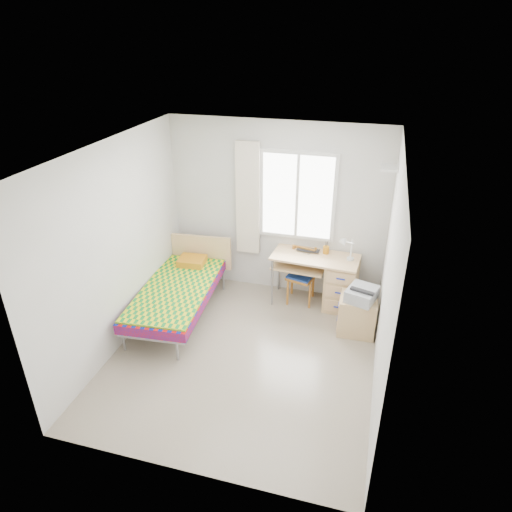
% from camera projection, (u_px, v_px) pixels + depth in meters
% --- Properties ---
extents(floor, '(3.50, 3.50, 0.00)m').
position_uv_depth(floor, '(243.00, 355.00, 5.76)').
color(floor, '#BCAD93').
rests_on(floor, ground).
extents(ceiling, '(3.50, 3.50, 0.00)m').
position_uv_depth(ceiling, '(240.00, 151.00, 4.58)').
color(ceiling, white).
rests_on(ceiling, wall_back).
extents(wall_back, '(3.20, 0.00, 3.20)m').
position_uv_depth(wall_back, '(277.00, 210.00, 6.67)').
color(wall_back, silver).
rests_on(wall_back, ground).
extents(wall_left, '(0.00, 3.50, 3.50)m').
position_uv_depth(wall_left, '(116.00, 248.00, 5.55)').
color(wall_left, silver).
rests_on(wall_left, ground).
extents(wall_right, '(0.00, 3.50, 3.50)m').
position_uv_depth(wall_right, '(387.00, 284.00, 4.79)').
color(wall_right, silver).
rests_on(wall_right, ground).
extents(window, '(1.10, 0.04, 1.30)m').
position_uv_depth(window, '(297.00, 196.00, 6.47)').
color(window, white).
rests_on(window, wall_back).
extents(curtain, '(0.35, 0.05, 1.70)m').
position_uv_depth(curtain, '(248.00, 199.00, 6.64)').
color(curtain, white).
rests_on(curtain, wall_back).
extents(floating_shelf, '(0.20, 0.32, 0.03)m').
position_uv_depth(floating_shelf, '(389.00, 168.00, 5.63)').
color(floating_shelf, white).
rests_on(floating_shelf, wall_right).
extents(bed, '(1.06, 2.03, 0.85)m').
position_uv_depth(bed, '(179.00, 289.00, 6.39)').
color(bed, '#94969C').
rests_on(bed, floor).
extents(desk, '(1.27, 0.65, 0.77)m').
position_uv_depth(desk, '(337.00, 281.00, 6.60)').
color(desk, '#DFAF75').
rests_on(desk, floor).
extents(chair, '(0.44, 0.44, 0.84)m').
position_uv_depth(chair, '(302.00, 272.00, 6.72)').
color(chair, '#9C5F1E').
rests_on(chair, floor).
extents(cabinet, '(0.50, 0.44, 0.53)m').
position_uv_depth(cabinet, '(357.00, 315.00, 6.10)').
color(cabinet, '#DCAE71').
rests_on(cabinet, floor).
extents(printer, '(0.45, 0.49, 0.17)m').
position_uv_depth(printer, '(362.00, 294.00, 5.91)').
color(printer, '#A1A4A9').
rests_on(printer, cabinet).
extents(laptop, '(0.34, 0.23, 0.03)m').
position_uv_depth(laptop, '(307.00, 252.00, 6.61)').
color(laptop, black).
rests_on(laptop, desk).
extents(pen_cup, '(0.10, 0.10, 0.11)m').
position_uv_depth(pen_cup, '(326.00, 250.00, 6.58)').
color(pen_cup, orange).
rests_on(pen_cup, desk).
extents(task_lamp, '(0.22, 0.32, 0.39)m').
position_uv_depth(task_lamp, '(347.00, 247.00, 6.22)').
color(task_lamp, white).
rests_on(task_lamp, desk).
extents(book, '(0.23, 0.27, 0.02)m').
position_uv_depth(book, '(303.00, 267.00, 6.61)').
color(book, gray).
rests_on(book, desk).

